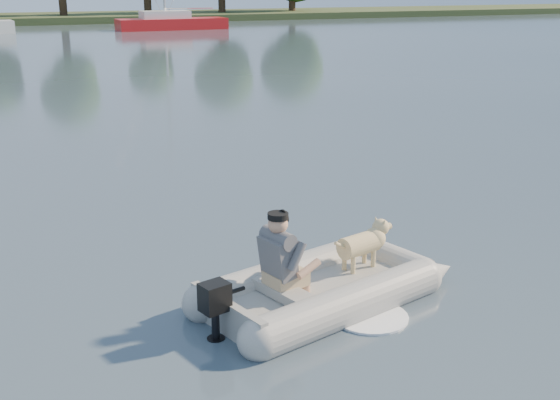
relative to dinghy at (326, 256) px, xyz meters
name	(u,v)px	position (x,y,z in m)	size (l,w,h in m)	color
water	(323,315)	(-0.20, -0.36, -0.55)	(160.00, 160.00, 0.00)	#50636C
shore_bank	(19,19)	(-0.20, 61.64, -0.30)	(160.00, 12.00, 0.70)	#47512D
dinghy	(326,256)	(0.00, 0.00, 0.00)	(4.50, 3.40, 1.29)	#999994
man	(279,254)	(-0.64, -0.13, 0.17)	(0.67, 0.58, 1.00)	#57575B
dog	(359,248)	(0.56, 0.21, -0.07)	(0.86, 0.31, 0.58)	tan
outboard_motor	(215,314)	(-1.48, -0.43, -0.26)	(0.38, 0.27, 0.73)	black
sailboat	(171,23)	(9.93, 46.85, -0.05)	(8.28, 2.66, 11.30)	red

